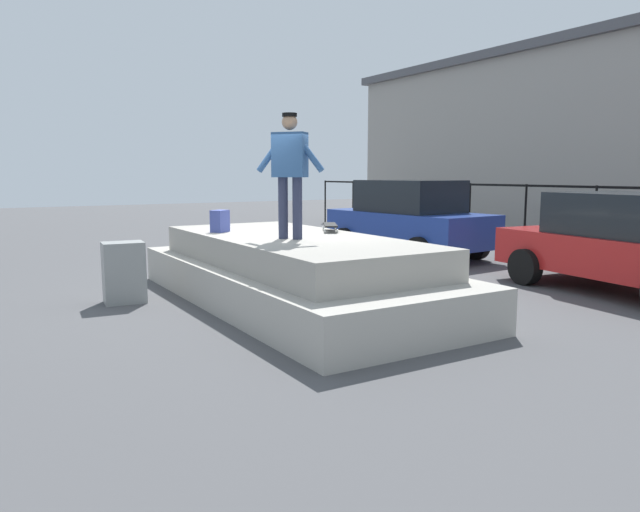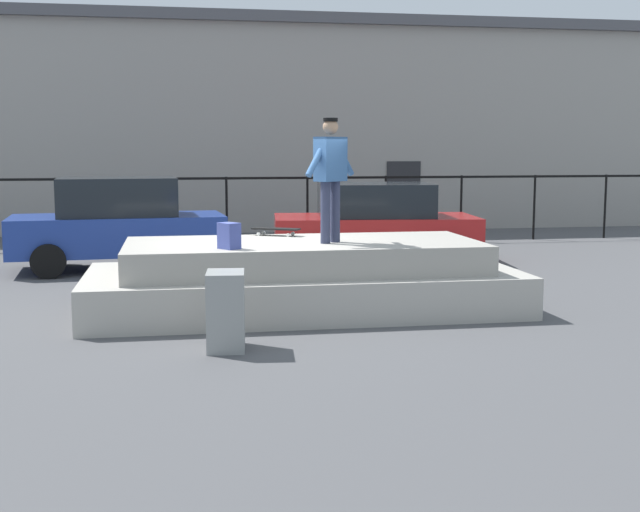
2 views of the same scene
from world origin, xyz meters
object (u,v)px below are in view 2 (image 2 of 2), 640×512
at_px(car_blue_sedan_near, 118,223).
at_px(utility_box, 226,311).
at_px(skateboard, 276,229).
at_px(skateboarder, 330,170).
at_px(backpack, 229,236).
at_px(car_red_sedan_mid, 375,221).

xyz_separation_m(car_blue_sedan_near, utility_box, (1.69, -6.97, -0.44)).
distance_m(skateboard, utility_box, 3.31).
height_order(skateboarder, utility_box, skateboarder).
bearing_deg(skateboard, utility_box, -107.37).
relative_size(skateboard, utility_box, 0.82).
relative_size(backpack, car_red_sedan_mid, 0.08).
bearing_deg(backpack, car_red_sedan_mid, 115.29).
relative_size(skateboard, backpack, 2.15).
height_order(backpack, car_red_sedan_mid, car_red_sedan_mid).
relative_size(skateboard, car_red_sedan_mid, 0.17).
height_order(skateboard, car_blue_sedan_near, car_blue_sedan_near).
relative_size(backpack, utility_box, 0.38).
xyz_separation_m(skateboarder, car_red_sedan_mid, (1.95, 5.29, -1.22)).
xyz_separation_m(car_red_sedan_mid, utility_box, (-3.58, -7.29, -0.38)).
relative_size(skateboarder, utility_box, 1.91).
bearing_deg(utility_box, car_red_sedan_mid, 69.02).
bearing_deg(skateboarder, car_red_sedan_mid, 69.78).
bearing_deg(car_red_sedan_mid, skateboard, -121.88).
bearing_deg(car_red_sedan_mid, skateboarder, -110.22).
distance_m(skateboarder, backpack, 1.79).
bearing_deg(backpack, skateboard, 118.53).
xyz_separation_m(skateboard, utility_box, (-0.97, -3.09, -0.65)).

